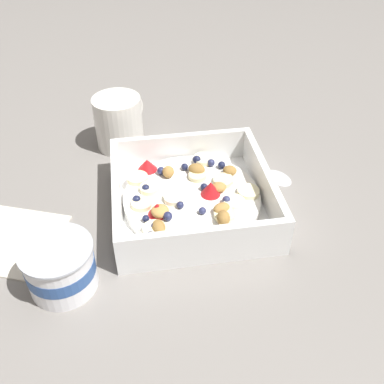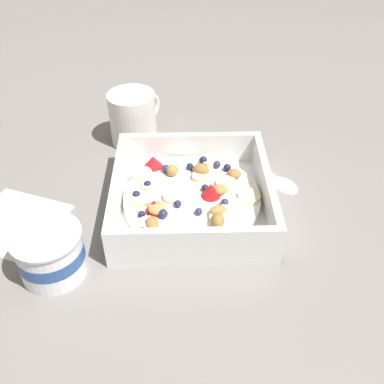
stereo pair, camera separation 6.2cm
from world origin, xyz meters
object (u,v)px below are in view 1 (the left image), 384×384
Objects in this scene: fruit_bowl at (191,198)px; coffee_mug at (119,122)px; spoon at (266,168)px; folded_napkin at (12,240)px; yogurt_cup at (60,267)px.

fruit_bowl is 2.25× the size of coffee_mug.
coffee_mug reaches higher than spoon.
spoon is at bearing -165.54° from folded_napkin.
yogurt_cup reaches higher than fruit_bowl.
folded_napkin is (0.15, 0.21, -0.04)m from coffee_mug.
fruit_bowl is 0.25m from folded_napkin.
folded_napkin is at bearing -48.57° from yogurt_cup.
yogurt_cup is 0.31m from coffee_mug.
spoon is 0.40m from folded_napkin.
yogurt_cup is at bearing 75.09° from coffee_mug.
coffee_mug is 0.82× the size of folded_napkin.
fruit_bowl is at bearing 27.68° from spoon.
spoon is at bearing 153.68° from coffee_mug.
folded_napkin is (0.25, 0.03, -0.02)m from fruit_bowl.
fruit_bowl is 1.84× the size of folded_napkin.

